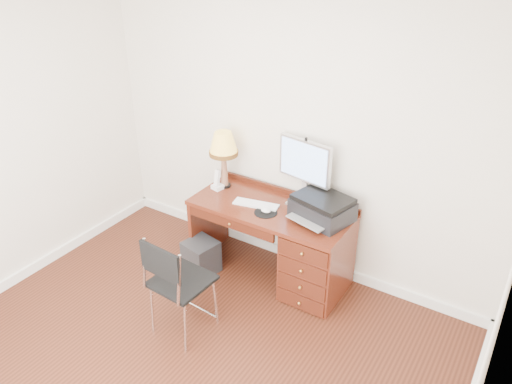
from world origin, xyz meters
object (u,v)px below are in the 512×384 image
Objects in this scene: monitor at (304,164)px; printer at (322,208)px; phone at (217,183)px; desk at (301,248)px; equipment_box at (201,257)px; leg_lamp at (223,147)px; chair at (176,278)px.

monitor is 1.11× the size of printer.
monitor reaches higher than phone.
desk reaches higher than equipment_box.
leg_lamp is at bearing -167.86° from printer.
equipment_box is (-0.91, -0.33, -0.25)m from desk.
desk is at bearing -51.72° from monitor.
phone is (-1.10, -0.04, -0.05)m from printer.
monitor is 1.51m from chair.
chair is 0.93m from equipment_box.
equipment_box is at bearing -72.58° from phone.
phone is 1.22m from chair.
monitor is (-0.12, 0.23, 0.73)m from desk.
monitor reaches higher than desk.
phone is at bearing 178.47° from desk.
leg_lamp is 2.80× the size of phone.
printer is at bearing -19.74° from monitor.
leg_lamp is at bearing -161.55° from monitor.
printer is (0.15, 0.07, 0.44)m from desk.
monitor is at bearing 25.22° from phone.
leg_lamp reaches higher than desk.
leg_lamp is (-0.92, 0.11, 0.76)m from desk.
leg_lamp is (-1.08, 0.04, 0.31)m from printer.
leg_lamp is at bearing 82.72° from phone.
monitor is 1.86× the size of equipment_box.
monitor reaches higher than leg_lamp.
leg_lamp is 1.71× the size of equipment_box.
desk is at bearing 9.98° from phone.
leg_lamp is 0.62× the size of chair.
monitor is 1.09× the size of leg_lamp.
equipment_box is at bearing -88.73° from leg_lamp.
printer is 0.99× the size of leg_lamp.
phone reaches higher than chair.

